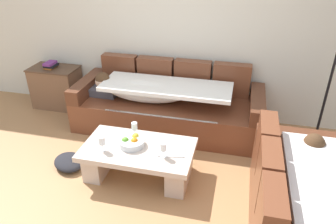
# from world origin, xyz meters

# --- Properties ---
(ground_plane) EXTENTS (14.00, 14.00, 0.00)m
(ground_plane) POSITION_xyz_m (0.00, 0.00, 0.00)
(ground_plane) COLOR #A9784C
(back_wall) EXTENTS (9.00, 0.10, 2.70)m
(back_wall) POSITION_xyz_m (0.00, 2.15, 1.35)
(back_wall) COLOR silver
(back_wall) RESTS_ON ground_plane
(couch_along_wall) EXTENTS (2.53, 0.92, 0.88)m
(couch_along_wall) POSITION_xyz_m (0.14, 1.63, 0.33)
(couch_along_wall) COLOR brown
(couch_along_wall) RESTS_ON ground_plane
(couch_near_window) EXTENTS (0.92, 1.79, 0.88)m
(couch_near_window) POSITION_xyz_m (1.77, 0.04, 0.33)
(couch_near_window) COLOR brown
(couch_near_window) RESTS_ON ground_plane
(coffee_table) EXTENTS (1.20, 0.68, 0.38)m
(coffee_table) POSITION_xyz_m (0.12, 0.51, 0.24)
(coffee_table) COLOR beige
(coffee_table) RESTS_ON ground_plane
(fruit_bowl) EXTENTS (0.28, 0.28, 0.10)m
(fruit_bowl) POSITION_xyz_m (0.04, 0.53, 0.42)
(fruit_bowl) COLOR silver
(fruit_bowl) RESTS_ON coffee_table
(wine_glass_near_left) EXTENTS (0.07, 0.07, 0.17)m
(wine_glass_near_left) POSITION_xyz_m (-0.22, 0.37, 0.50)
(wine_glass_near_left) COLOR silver
(wine_glass_near_left) RESTS_ON coffee_table
(wine_glass_near_right) EXTENTS (0.07, 0.07, 0.17)m
(wine_glass_near_right) POSITION_xyz_m (0.43, 0.41, 0.50)
(wine_glass_near_right) COLOR silver
(wine_glass_near_right) RESTS_ON coffee_table
(wine_glass_far_back) EXTENTS (0.07, 0.07, 0.17)m
(wine_glass_far_back) POSITION_xyz_m (0.01, 0.73, 0.50)
(wine_glass_far_back) COLOR silver
(wine_glass_far_back) RESTS_ON coffee_table
(open_magazine) EXTENTS (0.31, 0.26, 0.01)m
(open_magazine) POSITION_xyz_m (0.49, 0.52, 0.39)
(open_magazine) COLOR white
(open_magazine) RESTS_ON coffee_table
(side_cabinet) EXTENTS (0.72, 0.44, 0.64)m
(side_cabinet) POSITION_xyz_m (-1.66, 1.85, 0.32)
(side_cabinet) COLOR brown
(side_cabinet) RESTS_ON ground_plane
(book_stack_on_cabinet) EXTENTS (0.17, 0.21, 0.09)m
(book_stack_on_cabinet) POSITION_xyz_m (-1.69, 1.84, 0.69)
(book_stack_on_cabinet) COLOR #B76623
(book_stack_on_cabinet) RESTS_ON side_cabinet
(floor_lamp) EXTENTS (0.33, 0.31, 1.95)m
(floor_lamp) POSITION_xyz_m (2.11, 1.72, 1.12)
(floor_lamp) COLOR black
(floor_lamp) RESTS_ON ground_plane
(crumpled_garment) EXTENTS (0.51, 0.49, 0.12)m
(crumpled_garment) POSITION_xyz_m (-0.73, 0.47, 0.06)
(crumpled_garment) COLOR #232328
(crumpled_garment) RESTS_ON ground_plane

